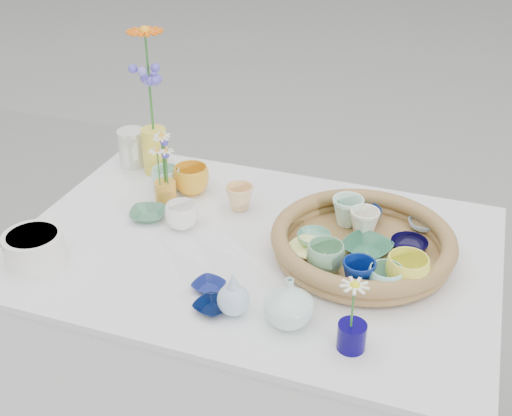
% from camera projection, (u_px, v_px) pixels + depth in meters
% --- Properties ---
extents(wicker_tray, '(0.47, 0.47, 0.08)m').
position_uv_depth(wicker_tray, '(363.00, 243.00, 1.64)').
color(wicker_tray, olive).
rests_on(wicker_tray, display_table).
extents(tray_ceramic_0, '(0.12, 0.12, 0.03)m').
position_uv_depth(tray_ceramic_0, '(363.00, 215.00, 1.78)').
color(tray_ceramic_0, navy).
rests_on(tray_ceramic_0, wicker_tray).
extents(tray_ceramic_1, '(0.12, 0.12, 0.03)m').
position_uv_depth(tray_ceramic_1, '(409.00, 246.00, 1.64)').
color(tray_ceramic_1, black).
rests_on(tray_ceramic_1, wicker_tray).
extents(tray_ceramic_2, '(0.11, 0.11, 0.08)m').
position_uv_depth(tray_ceramic_2, '(407.00, 272.00, 1.50)').
color(tray_ceramic_2, '#FFF545').
rests_on(tray_ceramic_2, wicker_tray).
extents(tray_ceramic_3, '(0.16, 0.16, 0.03)m').
position_uv_depth(tray_ceramic_3, '(367.00, 248.00, 1.64)').
color(tray_ceramic_3, '#2C6D4D').
rests_on(tray_ceramic_3, wicker_tray).
extents(tray_ceramic_4, '(0.10, 0.10, 0.07)m').
position_uv_depth(tray_ceramic_4, '(325.00, 258.00, 1.56)').
color(tray_ceramic_4, '#78B487').
rests_on(tray_ceramic_4, wicker_tray).
extents(tray_ceramic_5, '(0.10, 0.10, 0.03)m').
position_uv_depth(tray_ceramic_5, '(314.00, 238.00, 1.68)').
color(tray_ceramic_5, '#71B79A').
rests_on(tray_ceramic_5, wicker_tray).
extents(tray_ceramic_6, '(0.10, 0.10, 0.08)m').
position_uv_depth(tray_ceramic_6, '(347.00, 211.00, 1.74)').
color(tray_ceramic_6, white).
rests_on(tray_ceramic_6, wicker_tray).
extents(tray_ceramic_7, '(0.09, 0.09, 0.07)m').
position_uv_depth(tray_ceramic_7, '(364.00, 223.00, 1.70)').
color(tray_ceramic_7, white).
rests_on(tray_ceramic_7, wicker_tray).
extents(tray_ceramic_8, '(0.09, 0.09, 0.03)m').
position_uv_depth(tray_ceramic_8, '(423.00, 224.00, 1.74)').
color(tray_ceramic_8, '#A0C9F5').
rests_on(tray_ceramic_8, wicker_tray).
extents(tray_ceramic_9, '(0.10, 0.10, 0.07)m').
position_uv_depth(tray_ceramic_9, '(359.00, 275.00, 1.50)').
color(tray_ceramic_9, navy).
rests_on(tray_ceramic_9, wicker_tray).
extents(tray_ceramic_10, '(0.13, 0.13, 0.03)m').
position_uv_depth(tray_ceramic_10, '(308.00, 250.00, 1.63)').
color(tray_ceramic_10, '#FFF98A').
rests_on(tray_ceramic_10, wicker_tray).
extents(tray_ceramic_11, '(0.11, 0.11, 0.07)m').
position_uv_depth(tray_ceramic_11, '(385.00, 280.00, 1.49)').
color(tray_ceramic_11, '#9BEBDD').
rests_on(tray_ceramic_11, wicker_tray).
extents(tray_ceramic_12, '(0.11, 0.11, 0.06)m').
position_uv_depth(tray_ceramic_12, '(350.00, 210.00, 1.77)').
color(tray_ceramic_12, '#33764D').
rests_on(tray_ceramic_12, wicker_tray).
extents(loose_ceramic_0, '(0.11, 0.11, 0.09)m').
position_uv_depth(loose_ceramic_0, '(191.00, 180.00, 1.93)').
color(loose_ceramic_0, gold).
rests_on(loose_ceramic_0, display_table).
extents(loose_ceramic_1, '(0.11, 0.11, 0.07)m').
position_uv_depth(loose_ceramic_1, '(240.00, 197.00, 1.85)').
color(loose_ceramic_1, '#F7C783').
rests_on(loose_ceramic_1, display_table).
extents(loose_ceramic_2, '(0.13, 0.13, 0.02)m').
position_uv_depth(loose_ceramic_2, '(148.00, 214.00, 1.82)').
color(loose_ceramic_2, '#457B5B').
rests_on(loose_ceramic_2, display_table).
extents(loose_ceramic_3, '(0.10, 0.10, 0.07)m').
position_uv_depth(loose_ceramic_3, '(182.00, 216.00, 1.77)').
color(loose_ceramic_3, white).
rests_on(loose_ceramic_3, display_table).
extents(loose_ceramic_4, '(0.09, 0.09, 0.02)m').
position_uv_depth(loose_ceramic_4, '(209.00, 286.00, 1.54)').
color(loose_ceramic_4, navy).
rests_on(loose_ceramic_4, display_table).
extents(loose_ceramic_5, '(0.11, 0.11, 0.07)m').
position_uv_depth(loose_ceramic_5, '(166.00, 179.00, 1.96)').
color(loose_ceramic_5, silver).
rests_on(loose_ceramic_5, display_table).
extents(loose_ceramic_6, '(0.10, 0.10, 0.02)m').
position_uv_depth(loose_ceramic_6, '(212.00, 307.00, 1.47)').
color(loose_ceramic_6, black).
rests_on(loose_ceramic_6, display_table).
extents(fluted_bowl, '(0.18, 0.18, 0.08)m').
position_uv_depth(fluted_bowl, '(34.00, 248.00, 1.62)').
color(fluted_bowl, white).
rests_on(fluted_bowl, display_table).
extents(bud_vase_paleblue, '(0.09, 0.09, 0.12)m').
position_uv_depth(bud_vase_paleblue, '(233.00, 293.00, 1.44)').
color(bud_vase_paleblue, '#AAC2DD').
rests_on(bud_vase_paleblue, display_table).
extents(bud_vase_seafoam, '(0.14, 0.14, 0.12)m').
position_uv_depth(bud_vase_seafoam, '(289.00, 301.00, 1.41)').
color(bud_vase_seafoam, silver).
rests_on(bud_vase_seafoam, display_table).
extents(bud_vase_cobalt, '(0.07, 0.07, 0.06)m').
position_uv_depth(bud_vase_cobalt, '(352.00, 336.00, 1.35)').
color(bud_vase_cobalt, '#08014D').
rests_on(bud_vase_cobalt, display_table).
extents(single_daisy, '(0.07, 0.07, 0.13)m').
position_uv_depth(single_daisy, '(353.00, 306.00, 1.31)').
color(single_daisy, white).
rests_on(single_daisy, bud_vase_cobalt).
extents(tall_vase_yellow, '(0.09, 0.09, 0.15)m').
position_uv_depth(tall_vase_yellow, '(155.00, 151.00, 2.04)').
color(tall_vase_yellow, yellow).
rests_on(tall_vase_yellow, display_table).
extents(gerbera, '(0.13, 0.13, 0.32)m').
position_uv_depth(gerbera, '(149.00, 82.00, 1.92)').
color(gerbera, '#FB6205').
rests_on(gerbera, tall_vase_yellow).
extents(hydrangea, '(0.07, 0.07, 0.25)m').
position_uv_depth(hydrangea, '(151.00, 102.00, 1.95)').
color(hydrangea, '#594FD0').
rests_on(hydrangea, tall_vase_yellow).
extents(white_pitcher, '(0.13, 0.09, 0.12)m').
position_uv_depth(white_pitcher, '(133.00, 148.00, 2.09)').
color(white_pitcher, silver).
rests_on(white_pitcher, display_table).
extents(daisy_cup, '(0.07, 0.07, 0.07)m').
position_uv_depth(daisy_cup, '(166.00, 192.00, 1.88)').
color(daisy_cup, gold).
rests_on(daisy_cup, display_table).
extents(daisy_posy, '(0.09, 0.09, 0.15)m').
position_uv_depth(daisy_posy, '(163.00, 160.00, 1.82)').
color(daisy_posy, white).
rests_on(daisy_posy, daisy_cup).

